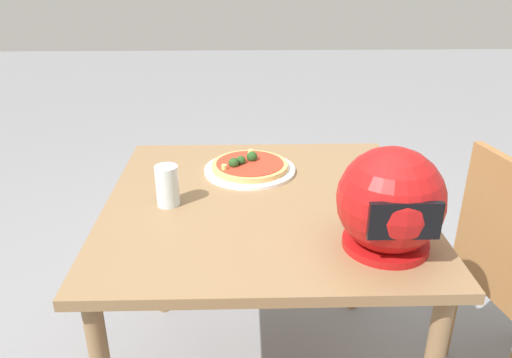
% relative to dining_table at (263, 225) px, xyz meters
% --- Properties ---
extents(dining_table, '(0.97, 0.98, 0.77)m').
position_rel_dining_table_xyz_m(dining_table, '(0.00, 0.00, 0.00)').
color(dining_table, olive).
rests_on(dining_table, ground).
extents(pizza_plate, '(0.32, 0.32, 0.01)m').
position_rel_dining_table_xyz_m(pizza_plate, '(0.04, -0.22, 0.10)').
color(pizza_plate, white).
rests_on(pizza_plate, dining_table).
extents(pizza, '(0.27, 0.27, 0.05)m').
position_rel_dining_table_xyz_m(pizza, '(0.04, -0.22, 0.12)').
color(pizza, tan).
rests_on(pizza, pizza_plate).
extents(motorcycle_helmet, '(0.27, 0.27, 0.27)m').
position_rel_dining_table_xyz_m(motorcycle_helmet, '(-0.31, 0.28, 0.22)').
color(motorcycle_helmet, '#B21414').
rests_on(motorcycle_helmet, dining_table).
extents(drinking_glass, '(0.07, 0.07, 0.13)m').
position_rel_dining_table_xyz_m(drinking_glass, '(0.29, 0.03, 0.16)').
color(drinking_glass, silver).
rests_on(drinking_glass, dining_table).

